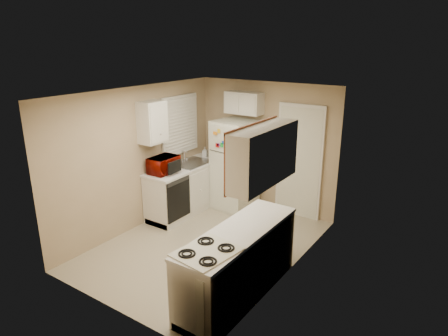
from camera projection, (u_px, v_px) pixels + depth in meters
The scene contains 19 objects.
floor at pixel (206, 245), 6.34m from camera, with size 3.80×3.80×0.00m, color beige.
ceiling at pixel (204, 92), 5.60m from camera, with size 3.80×3.80×0.00m, color white.
wall_left at pixel (139, 158), 6.72m from camera, with size 3.80×3.80×0.00m, color tan.
wall_right at pixel (291, 193), 5.22m from camera, with size 3.80×3.80×0.00m, color tan.
wall_back at pixel (266, 146), 7.46m from camera, with size 2.80×2.80×0.00m, color tan.
wall_front at pixel (104, 218), 4.47m from camera, with size 2.80×2.80×0.00m, color tan.
left_counter at pixel (188, 188), 7.49m from camera, with size 0.60×1.80×0.90m, color silver.
dishwasher at pixel (179, 199), 6.86m from camera, with size 0.03×0.58×0.72m, color black.
sink at pixel (192, 165), 7.49m from camera, with size 0.54×0.74×0.16m, color gray.
microwave at pixel (164, 164), 6.89m from camera, with size 0.29×0.52×0.34m, color #790B02.
soap_bottle at pixel (205, 152), 7.85m from camera, with size 0.09×0.09×0.20m, color silver.
window_blinds at pixel (180, 125), 7.40m from camera, with size 0.10×0.98×1.08m, color silver.
upper_cabinet_left at pixel (152, 122), 6.62m from camera, with size 0.30×0.45×0.70m, color silver.
refrigerator at pixel (235, 165), 7.49m from camera, with size 0.70×0.68×1.70m, color silver.
cabinet_over_fridge at pixel (244, 103), 7.31m from camera, with size 0.70×0.30×0.40m, color silver.
interior_door at pixel (299, 162), 7.11m from camera, with size 0.86×0.06×2.08m, color silver.
right_counter at pixel (238, 263), 4.98m from camera, with size 0.60×2.00×0.90m, color silver.
stove at pixel (207, 291), 4.50m from camera, with size 0.54×0.67×0.81m, color silver.
upper_cabinet_right at pixel (264, 156), 4.72m from camera, with size 0.30×1.20×0.70m, color silver.
Camera 1 is at (3.40, -4.52, 3.11)m, focal length 32.00 mm.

